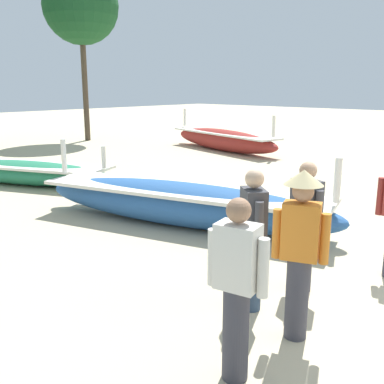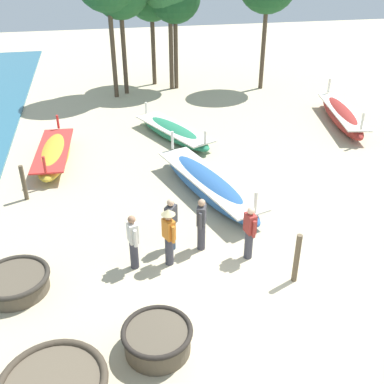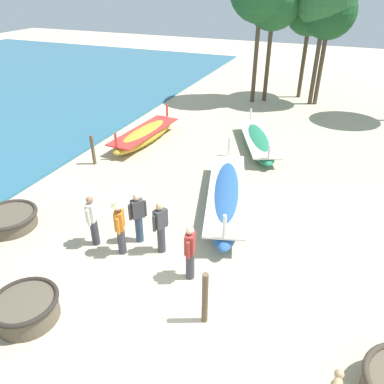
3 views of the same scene
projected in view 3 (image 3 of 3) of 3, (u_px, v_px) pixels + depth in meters
ground_plane at (150, 319)px, 8.39m from camera, size 80.00×80.00×0.00m
coracle_upturned at (26, 308)px, 8.26m from camera, size 1.48×1.48×0.58m
coracle_front_right at (9, 219)px, 11.33m from camera, size 1.69×1.69×0.49m
long_boat_red_hull at (226, 196)px, 12.26m from camera, size 2.66×5.78×1.38m
long_boat_white_hull at (258, 141)px, 16.50m from camera, size 2.97×4.89×1.05m
long_boat_blue_hull at (145, 135)px, 17.04m from camera, size 1.47×4.63×1.16m
fisherman_standing_right at (138, 216)px, 10.43m from camera, size 0.39×0.43×1.57m
fisherman_hauling at (120, 224)px, 9.91m from camera, size 0.36×0.50×1.67m
fisherman_with_hat at (161, 226)px, 10.02m from camera, size 0.33×0.50×1.57m
fisherman_by_coracle at (93, 219)px, 10.31m from camera, size 0.28×0.52×1.57m
fisherman_crouching at (190, 251)px, 9.12m from camera, size 0.28×0.52×1.57m
mooring_post_mid_beach at (205, 298)px, 8.01m from camera, size 0.14×0.14×1.37m
mooring_post_inland at (93, 150)px, 14.92m from camera, size 0.14×0.14×1.22m
tree_left_mid at (311, 10)px, 21.02m from camera, size 2.77×2.77×6.32m
tree_leftmost at (330, 13)px, 19.76m from camera, size 2.78×2.78×6.33m
tree_right_mid at (274, 1)px, 20.12m from camera, size 3.06×3.06×6.97m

